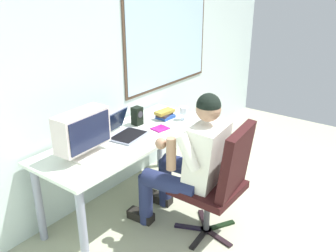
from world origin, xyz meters
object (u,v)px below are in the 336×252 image
(cd_case, at_px, (160,128))
(desk, at_px, (128,147))
(book_stack, at_px, (165,114))
(person_seated, at_px, (190,160))
(wine_glass, at_px, (184,111))
(office_chair, at_px, (222,177))
(crt_monitor, at_px, (82,131))
(laptop, at_px, (122,129))
(desk_speaker, at_px, (137,116))

(cd_case, bearing_deg, desk, 158.41)
(desk, distance_m, book_stack, 0.57)
(person_seated, bearing_deg, wine_glass, 38.90)
(office_chair, relative_size, crt_monitor, 2.22)
(office_chair, relative_size, cd_case, 6.18)
(desk, height_order, book_stack, book_stack)
(office_chair, bearing_deg, cd_case, 76.13)
(person_seated, xyz_separation_m, book_stack, (0.46, 0.60, 0.12))
(desk, bearing_deg, person_seated, -81.05)
(book_stack, bearing_deg, crt_monitor, 179.14)
(book_stack, bearing_deg, cd_case, -151.79)
(office_chair, height_order, wine_glass, office_chair)
(desk, bearing_deg, cd_case, -21.59)
(book_stack, distance_m, cd_case, 0.28)
(laptop, xyz_separation_m, book_stack, (0.56, -0.05, -0.02))
(person_seated, relative_size, crt_monitor, 2.72)
(person_seated, bearing_deg, cd_case, 65.87)
(office_chair, height_order, cd_case, office_chair)
(desk, relative_size, book_stack, 8.12)
(person_seated, height_order, book_stack, person_seated)
(wine_glass, height_order, desk_speaker, desk_speaker)
(wine_glass, bearing_deg, crt_monitor, 170.31)
(laptop, height_order, cd_case, laptop)
(crt_monitor, distance_m, wine_glass, 1.12)
(person_seated, bearing_deg, book_stack, 52.87)
(laptop, xyz_separation_m, wine_glass, (0.64, -0.22, 0.03))
(cd_case, bearing_deg, office_chair, -103.87)
(desk, relative_size, office_chair, 1.71)
(office_chair, bearing_deg, desk_speaker, 81.70)
(wine_glass, relative_size, cd_case, 0.81)
(person_seated, distance_m, laptop, 0.67)
(desk, distance_m, wine_glass, 0.68)
(wine_glass, distance_m, desk_speaker, 0.46)
(office_chair, distance_m, cd_case, 0.79)
(person_seated, distance_m, desk_speaker, 0.75)
(person_seated, height_order, desk_speaker, person_seated)
(office_chair, distance_m, book_stack, 1.00)
(desk_speaker, bearing_deg, cd_case, -80.39)
(office_chair, relative_size, desk_speaker, 5.78)
(desk, xyz_separation_m, crt_monitor, (-0.47, 0.03, 0.31))
(person_seated, bearing_deg, laptop, 98.95)
(office_chair, bearing_deg, laptop, 97.88)
(wine_glass, bearing_deg, desk, 165.67)
(wine_glass, distance_m, cd_case, 0.34)
(laptop, bearing_deg, crt_monitor, -176.19)
(office_chair, xyz_separation_m, person_seated, (-0.03, 0.28, 0.07))
(desk_speaker, distance_m, cd_case, 0.26)
(crt_monitor, distance_m, cd_case, 0.81)
(person_seated, bearing_deg, office_chair, -84.64)
(crt_monitor, xyz_separation_m, cd_case, (0.77, -0.15, -0.20))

